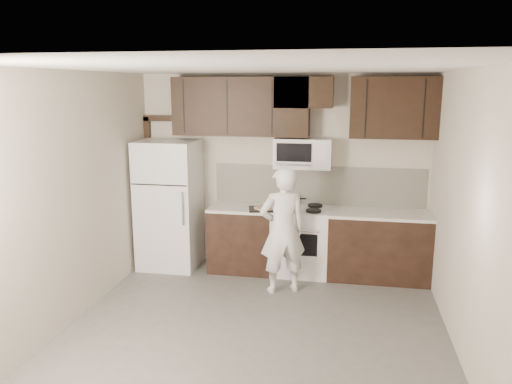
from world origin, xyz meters
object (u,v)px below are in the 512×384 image
(stove, at_px, (300,240))
(microwave, at_px, (303,153))
(person, at_px, (283,230))
(refrigerator, at_px, (169,204))

(stove, height_order, microwave, microwave)
(microwave, relative_size, person, 0.48)
(microwave, relative_size, refrigerator, 0.42)
(refrigerator, bearing_deg, person, -20.38)
(refrigerator, bearing_deg, stove, 1.51)
(stove, xyz_separation_m, refrigerator, (-1.85, -0.05, 0.44))
(microwave, bearing_deg, person, -101.27)
(person, bearing_deg, refrigerator, -43.88)
(stove, height_order, refrigerator, refrigerator)
(refrigerator, xyz_separation_m, person, (1.69, -0.63, -0.10))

